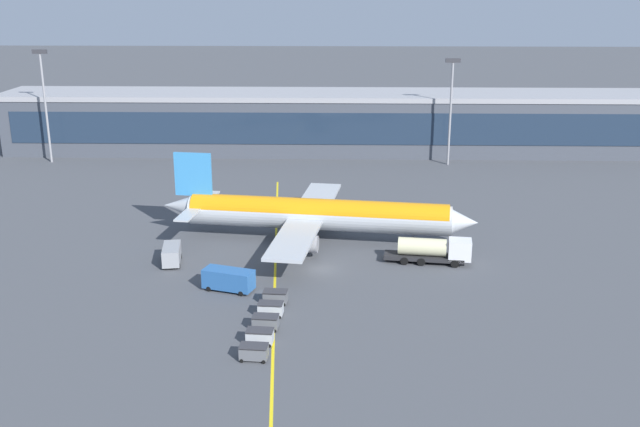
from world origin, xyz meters
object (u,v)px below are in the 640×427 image
object	(u,v)px
lavatory_truck	(228,279)
baggage_cart_1	(260,336)
main_airliner	(316,214)
baggage_cart_3	(271,309)
crew_van	(172,253)
baggage_cart_4	(275,296)
baggage_cart_2	(266,322)
baggage_cart_0	(254,352)
fuel_tanker	(434,250)

from	to	relation	value
lavatory_truck	baggage_cart_1	distance (m)	13.99
main_airliner	baggage_cart_3	size ratio (longest dim) A/B	15.75
crew_van	baggage_cart_3	xyz separation A→B (m)	(13.82, -14.97, -0.53)
baggage_cart_1	baggage_cart_4	xyz separation A→B (m)	(0.71, 9.57, 0.00)
baggage_cart_3	baggage_cart_2	bearing A→B (deg)	-94.24
lavatory_truck	baggage_cart_0	distance (m)	16.93
lavatory_truck	baggage_cart_0	size ratio (longest dim) A/B	2.26
crew_van	baggage_cart_4	bearing A→B (deg)	-39.98
lavatory_truck	baggage_cart_3	bearing A→B (deg)	-50.20
baggage_cart_0	main_airliner	bearing A→B (deg)	81.90
crew_van	baggage_cart_0	distance (m)	27.83
baggage_cart_1	baggage_cart_3	xyz separation A→B (m)	(0.47, 6.38, 0.00)
baggage_cart_1	baggage_cart_3	size ratio (longest dim) A/B	1.00
lavatory_truck	main_airliner	bearing A→B (deg)	61.16
main_airliner	lavatory_truck	distance (m)	20.08
main_airliner	baggage_cart_3	bearing A→B (deg)	-99.61
baggage_cart_0	baggage_cart_2	size ratio (longest dim) A/B	1.00
lavatory_truck	baggage_cart_0	world-z (taller)	lavatory_truck
fuel_tanker	baggage_cart_1	size ratio (longest dim) A/B	4.00
main_airliner	baggage_cart_0	xyz separation A→B (m)	(-4.79, -33.69, -2.99)
baggage_cart_0	lavatory_truck	bearing A→B (deg)	106.57
baggage_cart_2	baggage_cart_0	bearing A→B (deg)	-94.24
baggage_cart_4	baggage_cart_2	bearing A→B (deg)	-94.24
lavatory_truck	fuel_tanker	bearing A→B (deg)	20.57
crew_van	lavatory_truck	distance (m)	11.74
main_airliner	lavatory_truck	xyz separation A→B (m)	(-9.62, -17.47, -2.35)
lavatory_truck	baggage_cart_3	world-z (taller)	lavatory_truck
main_airliner	baggage_cart_1	xyz separation A→B (m)	(-4.56, -30.50, -2.99)
main_airliner	baggage_cart_2	size ratio (longest dim) A/B	15.75
main_airliner	fuel_tanker	world-z (taller)	main_airliner
baggage_cart_3	baggage_cart_4	bearing A→B (deg)	85.76
crew_van	baggage_cart_1	bearing A→B (deg)	-58.00
fuel_tanker	baggage_cart_1	xyz separation A→B (m)	(-19.58, -22.28, -0.96)
baggage_cart_1	baggage_cart_2	world-z (taller)	same
crew_van	baggage_cart_0	world-z (taller)	crew_van
main_airliner	baggage_cart_4	world-z (taller)	main_airliner
main_airliner	crew_van	size ratio (longest dim) A/B	8.26
baggage_cart_2	baggage_cart_4	xyz separation A→B (m)	(0.47, 6.38, 0.00)
lavatory_truck	baggage_cart_3	size ratio (longest dim) A/B	2.26
lavatory_truck	baggage_cart_1	bearing A→B (deg)	-68.76
main_airliner	lavatory_truck	bearing A→B (deg)	-118.84
baggage_cart_3	baggage_cart_4	distance (m)	3.20
main_airliner	lavatory_truck	world-z (taller)	main_airliner
baggage_cart_0	baggage_cart_4	bearing A→B (deg)	85.76
crew_van	lavatory_truck	size ratio (longest dim) A/B	0.85
lavatory_truck	baggage_cart_3	xyz separation A→B (m)	(5.54, -6.64, -0.64)
lavatory_truck	baggage_cart_4	xyz separation A→B (m)	(5.77, -3.45, -0.64)
crew_van	baggage_cart_4	distance (m)	18.34
fuel_tanker	baggage_cart_2	world-z (taller)	fuel_tanker
fuel_tanker	baggage_cart_4	bearing A→B (deg)	-146.06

